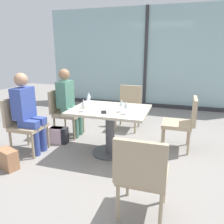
% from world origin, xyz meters
% --- Properties ---
extents(ground_plane, '(12.00, 12.00, 0.00)m').
position_xyz_m(ground_plane, '(0.00, 0.00, 0.00)').
color(ground_plane, gray).
extents(window_wall_backdrop, '(5.67, 0.10, 2.70)m').
position_xyz_m(window_wall_backdrop, '(0.00, 3.20, 1.21)').
color(window_wall_backdrop, '#95B7BC').
rests_on(window_wall_backdrop, ground_plane).
extents(dining_table_main, '(1.14, 0.89, 0.73)m').
position_xyz_m(dining_table_main, '(0.00, 0.00, 0.53)').
color(dining_table_main, '#BCB29E').
rests_on(dining_table_main, ground_plane).
extents(chair_far_left, '(0.50, 0.46, 0.87)m').
position_xyz_m(chair_far_left, '(-1.08, 0.50, 0.50)').
color(chair_far_left, tan).
rests_on(chair_far_left, ground_plane).
extents(chair_side_end, '(0.50, 0.46, 0.87)m').
position_xyz_m(chair_side_end, '(-1.34, -0.33, 0.50)').
color(chair_side_end, tan).
rests_on(chair_side_end, ground_plane).
extents(chair_near_window, '(0.46, 0.51, 0.87)m').
position_xyz_m(chair_near_window, '(0.00, 1.26, 0.50)').
color(chair_near_window, tan).
rests_on(chair_near_window, ground_plane).
extents(chair_front_right, '(0.46, 0.50, 0.87)m').
position_xyz_m(chair_front_right, '(0.72, -1.26, 0.50)').
color(chair_front_right, tan).
rests_on(chair_front_right, ground_plane).
extents(chair_far_right, '(0.50, 0.46, 0.87)m').
position_xyz_m(chair_far_right, '(1.08, 0.50, 0.50)').
color(chair_far_right, tan).
rests_on(chair_far_right, ground_plane).
extents(person_far_left, '(0.39, 0.34, 1.26)m').
position_xyz_m(person_far_left, '(-0.97, 0.50, 0.70)').
color(person_far_left, '#4C7F6B').
rests_on(person_far_left, ground_plane).
extents(person_side_end, '(0.39, 0.34, 1.26)m').
position_xyz_m(person_side_end, '(-1.23, -0.33, 0.70)').
color(person_side_end, '#384C9E').
rests_on(person_side_end, ground_plane).
extents(wine_glass_0, '(0.07, 0.07, 0.18)m').
position_xyz_m(wine_glass_0, '(-0.31, -0.27, 0.86)').
color(wine_glass_0, silver).
rests_on(wine_glass_0, dining_table_main).
extents(wine_glass_1, '(0.07, 0.07, 0.18)m').
position_xyz_m(wine_glass_1, '(0.30, -0.22, 0.86)').
color(wine_glass_1, silver).
rests_on(wine_glass_1, dining_table_main).
extents(wine_glass_2, '(0.07, 0.07, 0.18)m').
position_xyz_m(wine_glass_2, '(-0.37, 0.05, 0.86)').
color(wine_glass_2, silver).
rests_on(wine_glass_2, dining_table_main).
extents(wine_glass_3, '(0.07, 0.07, 0.18)m').
position_xyz_m(wine_glass_3, '(-0.44, 0.23, 0.86)').
color(wine_glass_3, silver).
rests_on(wine_glass_3, dining_table_main).
extents(wine_glass_4, '(0.07, 0.07, 0.18)m').
position_xyz_m(wine_glass_4, '(0.21, -0.12, 0.86)').
color(wine_glass_4, silver).
rests_on(wine_glass_4, dining_table_main).
extents(coffee_cup, '(0.08, 0.08, 0.09)m').
position_xyz_m(coffee_cup, '(-0.38, -0.06, 0.78)').
color(coffee_cup, white).
rests_on(coffee_cup, dining_table_main).
extents(cell_phone_on_table, '(0.12, 0.16, 0.01)m').
position_xyz_m(cell_phone_on_table, '(-0.02, -0.22, 0.73)').
color(cell_phone_on_table, black).
rests_on(cell_phone_on_table, dining_table_main).
extents(handbag_0, '(0.32, 0.19, 0.28)m').
position_xyz_m(handbag_0, '(-1.06, 0.09, 0.14)').
color(handbag_0, beige).
rests_on(handbag_0, ground_plane).
extents(handbag_1, '(0.34, 0.25, 0.28)m').
position_xyz_m(handbag_1, '(-1.19, -0.88, 0.14)').
color(handbag_1, '#A3704C').
rests_on(handbag_1, ground_plane).
extents(handbag_2, '(0.32, 0.20, 0.28)m').
position_xyz_m(handbag_2, '(-0.98, 0.11, 0.14)').
color(handbag_2, '#232328').
rests_on(handbag_2, ground_plane).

